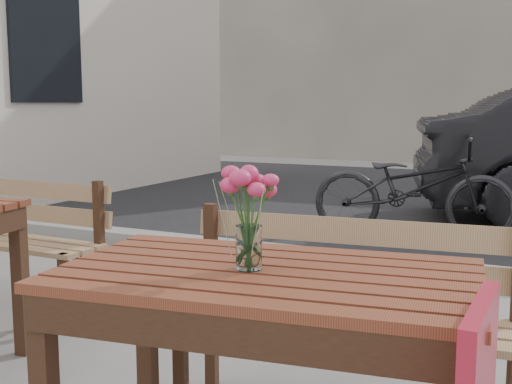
# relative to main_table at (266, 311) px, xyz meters

# --- Properties ---
(street) EXTENTS (30.00, 8.12, 0.12)m
(street) POSITION_rel_main_table_xyz_m (-0.12, 5.05, -0.62)
(street) COLOR black
(street) RESTS_ON ground
(main_table) EXTENTS (1.35, 0.90, 0.78)m
(main_table) POSITION_rel_main_table_xyz_m (0.00, 0.00, 0.00)
(main_table) COLOR #5E2918
(main_table) RESTS_ON ground
(main_bench) EXTENTS (1.43, 0.56, 0.86)m
(main_bench) POSITION_rel_main_table_xyz_m (0.04, 0.70, -0.13)
(main_bench) COLOR #906E4A
(main_bench) RESTS_ON ground
(main_vase) EXTENTS (0.17, 0.17, 0.32)m
(main_vase) POSITION_rel_main_table_xyz_m (-0.05, -0.01, 0.33)
(main_vase) COLOR white
(main_vase) RESTS_ON main_table
(second_bench) EXTENTS (1.37, 0.43, 0.84)m
(second_bench) POSITION_rel_main_table_xyz_m (-2.33, 1.23, -0.14)
(second_bench) COLOR #906E4A
(second_bench) RESTS_ON ground
(bicycle) EXTENTS (1.95, 0.90, 0.99)m
(bicycle) POSITION_rel_main_table_xyz_m (-0.49, 4.38, -0.16)
(bicycle) COLOR black
(bicycle) RESTS_ON ground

